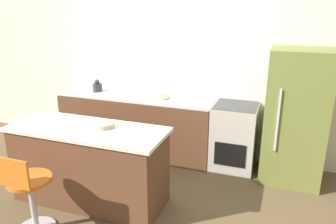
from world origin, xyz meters
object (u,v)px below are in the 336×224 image
at_px(stool_chair, 29,194).
at_px(oven_range, 234,137).
at_px(refrigerator, 295,117).
at_px(mixing_bowl, 160,95).
at_px(kettle, 97,86).

bearing_deg(stool_chair, oven_range, 51.69).
distance_m(refrigerator, mixing_bowl, 1.85).
bearing_deg(kettle, oven_range, -0.24).
distance_m(kettle, mixing_bowl, 1.05).
bearing_deg(oven_range, refrigerator, -3.49).
height_order(kettle, mixing_bowl, kettle).
xyz_separation_m(oven_range, stool_chair, (-1.66, -2.11, -0.02)).
height_order(refrigerator, kettle, refrigerator).
height_order(stool_chair, mixing_bowl, mixing_bowl).
xyz_separation_m(oven_range, kettle, (-2.15, 0.01, 0.54)).
bearing_deg(mixing_bowl, kettle, 180.00).
relative_size(oven_range, stool_chair, 1.03).
bearing_deg(kettle, mixing_bowl, 0.00).
relative_size(refrigerator, stool_chair, 1.92).
distance_m(stool_chair, mixing_bowl, 2.25).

